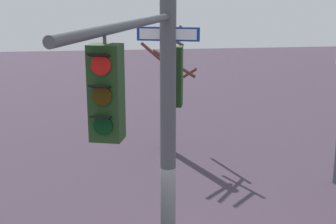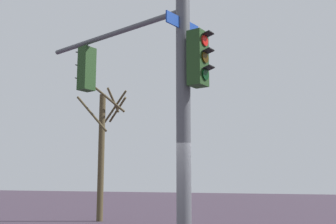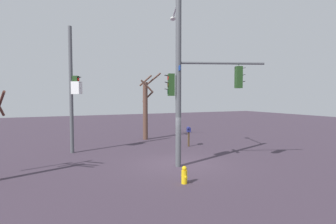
% 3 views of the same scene
% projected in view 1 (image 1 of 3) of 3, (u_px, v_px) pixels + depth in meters
% --- Properties ---
extents(main_signal_pole_assembly, '(4.76, 4.78, 8.70)m').
position_uv_depth(main_signal_pole_assembly, '(171.00, 53.00, 7.82)').
color(main_signal_pole_assembly, '#4C4F54').
rests_on(main_signal_pole_assembly, ground).
extents(bare_tree_behind_pole, '(1.98, 2.13, 4.52)m').
position_uv_depth(bare_tree_behind_pole, '(166.00, 88.00, 17.15)').
color(bare_tree_behind_pole, brown).
rests_on(bare_tree_behind_pole, ground).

